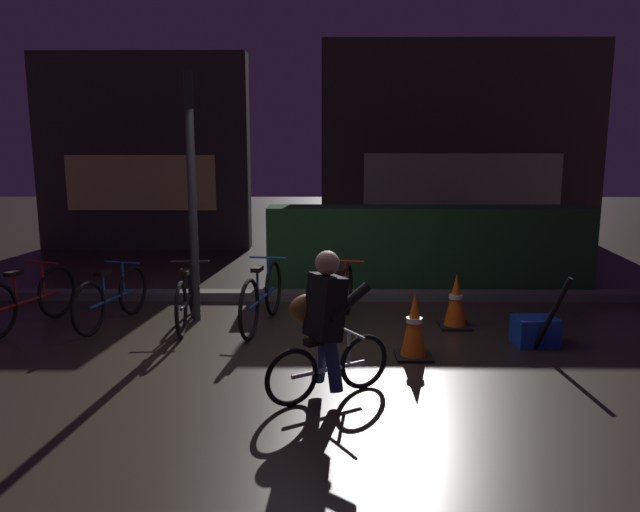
# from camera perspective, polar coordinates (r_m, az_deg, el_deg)

# --- Properties ---
(ground_plane) EXTENTS (40.00, 40.00, 0.00)m
(ground_plane) POSITION_cam_1_polar(r_m,az_deg,el_deg) (6.17, -1.93, -9.25)
(ground_plane) COLOR #2D261E
(sidewalk_curb) EXTENTS (12.00, 0.24, 0.12)m
(sidewalk_curb) POSITION_cam_1_polar(r_m,az_deg,el_deg) (8.26, -1.29, -3.77)
(sidewalk_curb) COLOR #56544F
(sidewalk_curb) RESTS_ON ground
(hedge_row) EXTENTS (4.80, 0.70, 1.20)m
(hedge_row) POSITION_cam_1_polar(r_m,az_deg,el_deg) (9.16, 10.20, 0.91)
(hedge_row) COLOR #214723
(hedge_row) RESTS_ON ground
(storefront_left) EXTENTS (4.29, 0.54, 3.93)m
(storefront_left) POSITION_cam_1_polar(r_m,az_deg,el_deg) (12.85, -16.45, 9.35)
(storefront_left) COLOR #383330
(storefront_left) RESTS_ON ground
(storefront_right) EXTENTS (5.96, 0.54, 4.29)m
(storefront_right) POSITION_cam_1_polar(r_m,az_deg,el_deg) (13.33, 13.28, 10.27)
(storefront_right) COLOR #42382D
(storefront_right) RESTS_ON ground
(street_post) EXTENTS (0.10, 0.10, 2.93)m
(street_post) POSITION_cam_1_polar(r_m,az_deg,el_deg) (7.21, -12.06, 5.30)
(street_post) COLOR #2D2D33
(street_post) RESTS_ON ground
(parked_bike_leftmost) EXTENTS (0.55, 1.55, 0.74)m
(parked_bike_leftmost) POSITION_cam_1_polar(r_m,az_deg,el_deg) (7.69, -26.06, -3.77)
(parked_bike_leftmost) COLOR black
(parked_bike_leftmost) RESTS_ON ground
(parked_bike_left_mid) EXTENTS (0.48, 1.51, 0.71)m
(parked_bike_left_mid) POSITION_cam_1_polar(r_m,az_deg,el_deg) (7.48, -19.16, -3.76)
(parked_bike_left_mid) COLOR black
(parked_bike_left_mid) RESTS_ON ground
(parked_bike_center_left) EXTENTS (0.46, 1.57, 0.72)m
(parked_bike_center_left) POSITION_cam_1_polar(r_m,az_deg,el_deg) (7.20, -12.46, -3.89)
(parked_bike_center_left) COLOR black
(parked_bike_center_left) RESTS_ON ground
(parked_bike_center_right) EXTENTS (0.46, 1.68, 0.78)m
(parked_bike_center_right) POSITION_cam_1_polar(r_m,az_deg,el_deg) (7.01, -5.53, -3.89)
(parked_bike_center_right) COLOR black
(parked_bike_center_right) RESTS_ON ground
(parked_bike_right_mid) EXTENTS (0.46, 1.53, 0.71)m
(parked_bike_right_mid) POSITION_cam_1_polar(r_m,az_deg,el_deg) (7.14, 2.12, -3.82)
(parked_bike_right_mid) COLOR black
(parked_bike_right_mid) RESTS_ON ground
(traffic_cone_near) EXTENTS (0.36, 0.36, 0.67)m
(traffic_cone_near) POSITION_cam_1_polar(r_m,az_deg,el_deg) (6.03, 8.95, -6.58)
(traffic_cone_near) COLOR black
(traffic_cone_near) RESTS_ON ground
(traffic_cone_far) EXTENTS (0.36, 0.36, 0.64)m
(traffic_cone_far) POSITION_cam_1_polar(r_m,az_deg,el_deg) (7.13, 12.78, -4.24)
(traffic_cone_far) COLOR black
(traffic_cone_far) RESTS_ON ground
(blue_crate) EXTENTS (0.46, 0.35, 0.30)m
(blue_crate) POSITION_cam_1_polar(r_m,az_deg,el_deg) (6.78, 19.79, -6.73)
(blue_crate) COLOR #193DB7
(blue_crate) RESTS_ON ground
(cyclist) EXTENTS (1.04, 0.65, 1.25)m
(cyclist) POSITION_cam_1_polar(r_m,az_deg,el_deg) (4.96, 0.46, -6.51)
(cyclist) COLOR black
(cyclist) RESTS_ON ground
(closed_umbrella) EXTENTS (0.31, 0.27, 0.81)m
(closed_umbrella) POSITION_cam_1_polar(r_m,az_deg,el_deg) (6.51, 21.21, -5.19)
(closed_umbrella) COLOR black
(closed_umbrella) RESTS_ON ground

